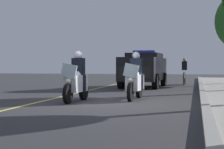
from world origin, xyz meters
name	(u,v)px	position (x,y,z in m)	size (l,w,h in m)	color
ground_plane	(103,103)	(0.00, 0.00, 0.00)	(80.00, 80.00, 0.00)	#333335
curb_strip	(205,103)	(0.00, 3.20, 0.07)	(48.00, 0.24, 0.15)	#9E9B93
lane_stripe_center	(40,102)	(0.00, -2.19, 0.00)	(48.00, 0.12, 0.01)	#E0D14C
police_motorcycle_lead_left	(76,81)	(-0.32, -1.01, 0.70)	(2.14, 0.60, 1.72)	black
police_motorcycle_lead_right	(135,80)	(-1.50, 0.81, 0.70)	(2.14, 0.60, 1.72)	black
police_suv	(144,68)	(-9.04, 0.09, 1.07)	(4.99, 2.27, 2.05)	black
cyclist_background	(184,71)	(-12.35, 2.21, 0.84)	(1.76, 0.33, 1.69)	black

